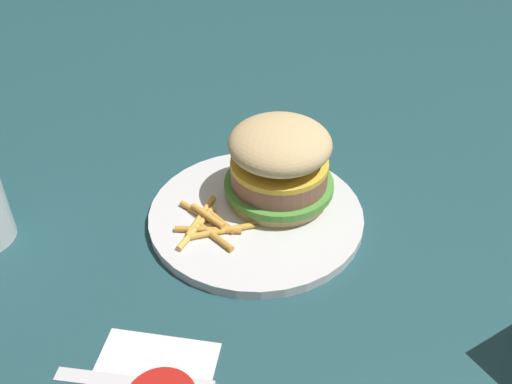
{
  "coord_description": "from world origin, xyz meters",
  "views": [
    {
      "loc": [
        0.56,
        0.08,
        0.46
      ],
      "look_at": [
        0.03,
        -0.01,
        0.04
      ],
      "focal_mm": 41.11,
      "sensor_mm": 36.0,
      "label": 1
    }
  ],
  "objects_px": {
    "plate": "(256,216)",
    "fries_pile": "(209,224)",
    "sandwich": "(279,163)",
    "fork": "(150,383)"
  },
  "relations": [
    {
      "from": "plate",
      "to": "fork",
      "type": "height_order",
      "value": "plate"
    },
    {
      "from": "plate",
      "to": "sandwich",
      "type": "bearing_deg",
      "value": 146.4
    },
    {
      "from": "fries_pile",
      "to": "fork",
      "type": "distance_m",
      "value": 0.2
    },
    {
      "from": "plate",
      "to": "fries_pile",
      "type": "distance_m",
      "value": 0.06
    },
    {
      "from": "sandwich",
      "to": "fork",
      "type": "bearing_deg",
      "value": -16.32
    },
    {
      "from": "sandwich",
      "to": "fries_pile",
      "type": "xyz_separation_m",
      "value": [
        0.07,
        -0.07,
        -0.05
      ]
    },
    {
      "from": "plate",
      "to": "sandwich",
      "type": "xyz_separation_m",
      "value": [
        -0.03,
        0.02,
        0.06
      ]
    },
    {
      "from": "sandwich",
      "to": "fries_pile",
      "type": "relative_size",
      "value": 1.38
    },
    {
      "from": "sandwich",
      "to": "fries_pile",
      "type": "distance_m",
      "value": 0.11
    },
    {
      "from": "plate",
      "to": "fork",
      "type": "relative_size",
      "value": 1.47
    }
  ]
}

